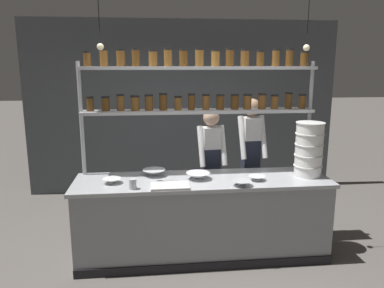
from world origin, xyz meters
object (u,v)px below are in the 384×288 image
at_px(chef_left, 211,163).
at_px(prep_bowl_center_front, 257,178).
at_px(chef_center, 251,154).
at_px(serving_cup_front, 133,184).
at_px(prep_bowl_near_right, 198,176).
at_px(spice_shelf_unit, 200,91).
at_px(prep_bowl_far_left, 242,183).
at_px(prep_bowl_near_left, 154,173).
at_px(container_stack, 309,149).
at_px(prep_bowl_center_back, 112,181).
at_px(cutting_board, 170,186).

relative_size(chef_left, prep_bowl_center_front, 8.87).
bearing_deg(chef_center, serving_cup_front, -152.08).
distance_m(chef_left, prep_bowl_near_right, 0.71).
bearing_deg(prep_bowl_near_right, chef_center, 42.28).
bearing_deg(spice_shelf_unit, prep_bowl_far_left, -58.74).
xyz_separation_m(chef_left, prep_bowl_far_left, (0.18, -0.95, 0.02)).
distance_m(prep_bowl_center_front, prep_bowl_far_left, 0.27).
xyz_separation_m(spice_shelf_unit, prep_bowl_near_right, (-0.06, -0.33, -0.92)).
bearing_deg(prep_bowl_near_left, container_stack, -6.20).
relative_size(prep_bowl_center_front, prep_bowl_center_back, 0.91).
distance_m(spice_shelf_unit, chef_left, 1.03).
xyz_separation_m(chef_left, serving_cup_front, (-0.96, -0.93, 0.05)).
xyz_separation_m(cutting_board, prep_bowl_center_back, (-0.62, 0.20, 0.01)).
bearing_deg(spice_shelf_unit, prep_bowl_near_right, -99.75).
xyz_separation_m(prep_bowl_center_front, prep_bowl_near_right, (-0.64, 0.11, 0.01)).
relative_size(spice_shelf_unit, serving_cup_front, 25.33).
height_order(container_stack, cutting_board, container_stack).
bearing_deg(prep_bowl_center_back, serving_cup_front, -43.08).
bearing_deg(prep_bowl_center_back, chef_center, 23.90).
xyz_separation_m(chef_left, prep_bowl_center_front, (0.39, -0.78, 0.02)).
bearing_deg(cutting_board, chef_left, 57.66).
height_order(container_stack, prep_bowl_center_front, container_stack).
height_order(prep_bowl_near_left, serving_cup_front, serving_cup_front).
bearing_deg(cutting_board, prep_bowl_far_left, -2.88).
bearing_deg(prep_bowl_near_left, prep_bowl_near_right, -21.28).
xyz_separation_m(prep_bowl_near_right, serving_cup_front, (-0.71, -0.27, 0.02)).
bearing_deg(prep_bowl_center_front, prep_bowl_center_back, 177.55).
height_order(chef_left, prep_bowl_near_left, chef_left).
height_order(chef_center, container_stack, chef_center).
relative_size(prep_bowl_center_back, prep_bowl_near_right, 0.74).
bearing_deg(chef_center, cutting_board, -144.60).
height_order(spice_shelf_unit, prep_bowl_center_back, spice_shelf_unit).
xyz_separation_m(prep_bowl_center_front, prep_bowl_center_back, (-1.58, 0.07, 0.00)).
height_order(prep_bowl_near_right, serving_cup_front, serving_cup_front).
bearing_deg(cutting_board, chef_center, 40.81).
bearing_deg(prep_bowl_center_back, spice_shelf_unit, 20.76).
xyz_separation_m(chef_left, prep_bowl_near_right, (-0.25, -0.67, 0.03)).
bearing_deg(cutting_board, serving_cup_front, -176.73).
bearing_deg(serving_cup_front, prep_bowl_center_back, 136.92).
bearing_deg(serving_cup_front, spice_shelf_unit, 37.98).
xyz_separation_m(prep_bowl_far_left, serving_cup_front, (-1.14, 0.02, 0.03)).
distance_m(prep_bowl_center_back, prep_bowl_far_left, 1.39).
relative_size(container_stack, prep_bowl_near_right, 2.30).
xyz_separation_m(cutting_board, prep_bowl_near_left, (-0.16, 0.43, 0.02)).
height_order(chef_left, prep_bowl_near_right, chef_left).
height_order(chef_left, cutting_board, chef_left).
relative_size(chef_left, prep_bowl_near_left, 6.12).
distance_m(prep_bowl_near_left, prep_bowl_far_left, 1.03).
height_order(prep_bowl_center_back, prep_bowl_far_left, prep_bowl_far_left).
bearing_deg(container_stack, prep_bowl_center_back, -178.82).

